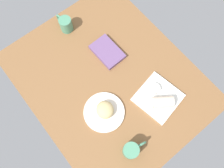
% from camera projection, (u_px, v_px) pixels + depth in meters
% --- Properties ---
extents(dining_table, '(1.10, 0.90, 0.04)m').
position_uv_depth(dining_table, '(109.00, 80.00, 1.35)').
color(dining_table, brown).
rests_on(dining_table, ground).
extents(round_plate, '(0.23, 0.23, 0.01)m').
position_uv_depth(round_plate, '(104.00, 112.00, 1.26)').
color(round_plate, silver).
rests_on(round_plate, dining_table).
extents(scone_pastry, '(0.13, 0.12, 0.06)m').
position_uv_depth(scone_pastry, '(105.00, 110.00, 1.23)').
color(scone_pastry, tan).
rests_on(scone_pastry, round_plate).
extents(square_plate, '(0.26, 0.26, 0.02)m').
position_uv_depth(square_plate, '(158.00, 98.00, 1.29)').
color(square_plate, white).
rests_on(square_plate, dining_table).
extents(sauce_cup, '(0.06, 0.06, 0.03)m').
position_uv_depth(sauce_cup, '(155.00, 89.00, 1.28)').
color(sauce_cup, silver).
rests_on(sauce_cup, square_plate).
extents(breakfast_wrap, '(0.12, 0.13, 0.06)m').
position_uv_depth(breakfast_wrap, '(163.00, 102.00, 1.24)').
color(breakfast_wrap, beige).
rests_on(breakfast_wrap, square_plate).
extents(book_stack, '(0.20, 0.14, 0.03)m').
position_uv_depth(book_stack, '(107.00, 52.00, 1.38)').
color(book_stack, '#6B4C7A').
rests_on(book_stack, dining_table).
extents(coffee_mug, '(0.08, 0.13, 0.10)m').
position_uv_depth(coffee_mug, '(132.00, 150.00, 1.16)').
color(coffee_mug, '#4C8C6B').
rests_on(coffee_mug, dining_table).
extents(second_mug, '(0.13, 0.08, 0.09)m').
position_uv_depth(second_mug, '(65.00, 24.00, 1.40)').
color(second_mug, '#4C8C6B').
rests_on(second_mug, dining_table).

